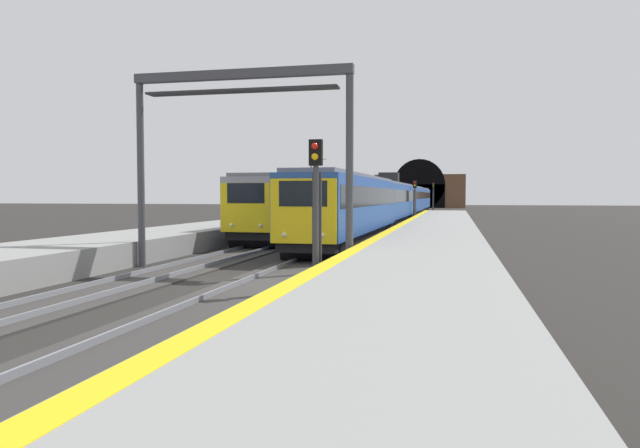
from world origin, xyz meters
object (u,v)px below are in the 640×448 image
overhead_signal_gantry (241,120)px  catenary_mast_near (311,185)px  railway_signal_mid (415,198)px  railway_signal_far (433,194)px  railway_signal_near (316,202)px  train_adjacent_platform (351,201)px  train_main_approaching (399,200)px

overhead_signal_gantry → catenary_mast_near: (50.78, 9.63, -1.64)m
railway_signal_mid → railway_signal_far: size_ratio=0.83×
railway_signal_near → railway_signal_far: (93.59, -0.00, 0.49)m
railway_signal_near → railway_signal_mid: (42.76, -0.00, -0.07)m
overhead_signal_gantry → catenary_mast_near: size_ratio=1.10×
train_adjacent_platform → catenary_mast_near: size_ratio=7.60×
train_main_approaching → railway_signal_far: bearing=178.5°
railway_signal_mid → catenary_mast_near: size_ratio=0.55×
train_adjacent_platform → overhead_signal_gantry: 37.35m
railway_signal_near → catenary_mast_near: catenary_mast_near is taller
train_main_approaching → overhead_signal_gantry: 42.05m
railway_signal_mid → catenary_mast_near: bearing=-132.9°
catenary_mast_near → railway_signal_far: bearing=-19.8°
overhead_signal_gantry → train_adjacent_platform: bearing=3.3°
train_adjacent_platform → railway_signal_mid: (0.90, -6.24, 0.26)m
railway_signal_far → catenary_mast_near: size_ratio=0.65×
railway_signal_far → train_main_approaching: bearing=-2.3°
railway_signal_near → railway_signal_far: railway_signal_far is taller
train_main_approaching → train_adjacent_platform: bearing=-41.7°
railway_signal_near → catenary_mast_near: 57.20m
train_main_approaching → railway_signal_mid: 4.28m
railway_signal_mid → overhead_signal_gantry: 38.37m
railway_signal_far → overhead_signal_gantry: size_ratio=0.60×
railway_signal_far → railway_signal_mid: bearing=0.0°
railway_signal_far → overhead_signal_gantry: (-88.85, 4.07, 2.57)m
train_adjacent_platform → overhead_signal_gantry: bearing=4.5°
train_main_approaching → railway_signal_mid: train_main_approaching is taller
railway_signal_mid → overhead_signal_gantry: (-38.03, 4.07, 3.14)m
catenary_mast_near → train_adjacent_platform: bearing=-151.3°
railway_signal_near → railway_signal_far: 93.59m
train_adjacent_platform → railway_signal_near: (-41.86, -6.24, 0.33)m
train_main_approaching → overhead_signal_gantry: size_ratio=9.31×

